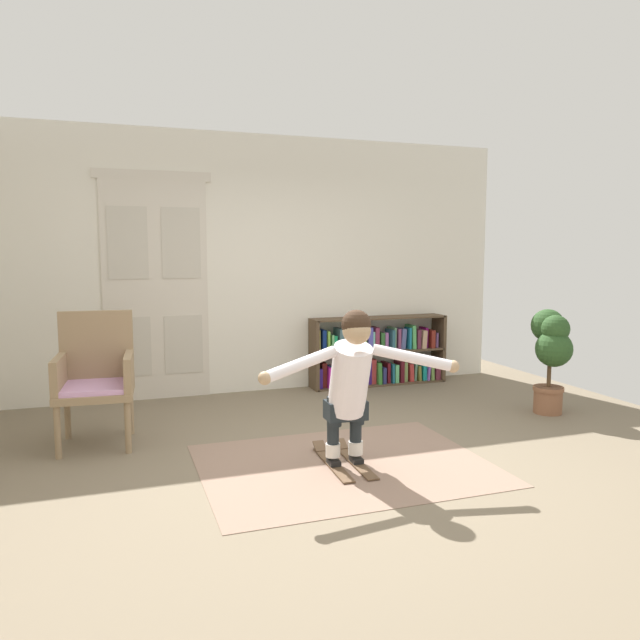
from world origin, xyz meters
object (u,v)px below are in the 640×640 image
(wicker_chair, at_px, (96,375))
(potted_plant, at_px, (551,348))
(bookshelf, at_px, (378,354))
(skis_pair, at_px, (343,461))
(person_skier, at_px, (351,377))

(wicker_chair, distance_m, potted_plant, 4.26)
(bookshelf, distance_m, potted_plant, 2.06)
(potted_plant, bearing_deg, skis_pair, -164.79)
(wicker_chair, height_order, potted_plant, wicker_chair)
(bookshelf, height_order, wicker_chair, wicker_chair)
(skis_pair, relative_size, person_skier, 0.54)
(wicker_chair, xyz_separation_m, person_skier, (1.76, -1.31, 0.12))
(bookshelf, bearing_deg, skis_pair, -119.96)
(skis_pair, bearing_deg, potted_plant, 15.21)
(skis_pair, bearing_deg, wicker_chair, 147.12)
(potted_plant, bearing_deg, person_skier, -161.36)
(potted_plant, bearing_deg, wicker_chair, 173.64)
(bookshelf, distance_m, wicker_chair, 3.40)
(skis_pair, height_order, person_skier, person_skier)
(bookshelf, relative_size, skis_pair, 2.14)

